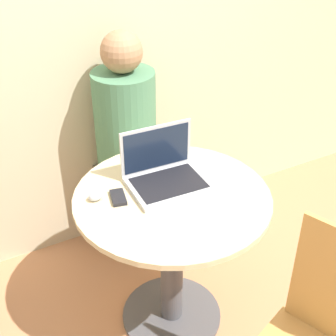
{
  "coord_description": "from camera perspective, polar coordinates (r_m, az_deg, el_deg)",
  "views": [
    {
      "loc": [
        -0.74,
        -1.36,
        1.86
      ],
      "look_at": [
        0.01,
        0.05,
        0.83
      ],
      "focal_mm": 50.0,
      "sensor_mm": 36.0,
      "label": 1
    }
  ],
  "objects": [
    {
      "name": "laptop",
      "position": [
        1.96,
        -0.39,
        -0.65
      ],
      "size": [
        0.33,
        0.27,
        0.23
      ],
      "color": "#B7B7BC",
      "rests_on": "round_table"
    },
    {
      "name": "ground_plane",
      "position": [
        2.42,
        0.44,
        -17.5
      ],
      "size": [
        12.0,
        12.0,
        0.0
      ],
      "primitive_type": "plane",
      "color": "tan"
    },
    {
      "name": "person_seated",
      "position": [
        2.55,
        -5.37,
        1.0
      ],
      "size": [
        0.32,
        0.49,
        1.25
      ],
      "color": "brown",
      "rests_on": "ground_plane"
    },
    {
      "name": "round_table",
      "position": [
        2.05,
        0.5,
        -8.26
      ],
      "size": [
        0.81,
        0.81,
        0.73
      ],
      "color": "#4C4C51",
      "rests_on": "ground_plane"
    },
    {
      "name": "cell_phone",
      "position": [
        1.9,
        -6.09,
        -3.58
      ],
      "size": [
        0.08,
        0.11,
        0.02
      ],
      "color": "black",
      "rests_on": "round_table"
    },
    {
      "name": "computer_mouse",
      "position": [
        1.9,
        -8.81,
        -3.44
      ],
      "size": [
        0.06,
        0.04,
        0.04
      ],
      "color": "#B2B2B7",
      "rests_on": "round_table"
    },
    {
      "name": "back_wall",
      "position": [
        2.35,
        -9.28,
        18.56
      ],
      "size": [
        7.0,
        0.05,
        2.6
      ],
      "color": "beige",
      "rests_on": "ground_plane"
    }
  ]
}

